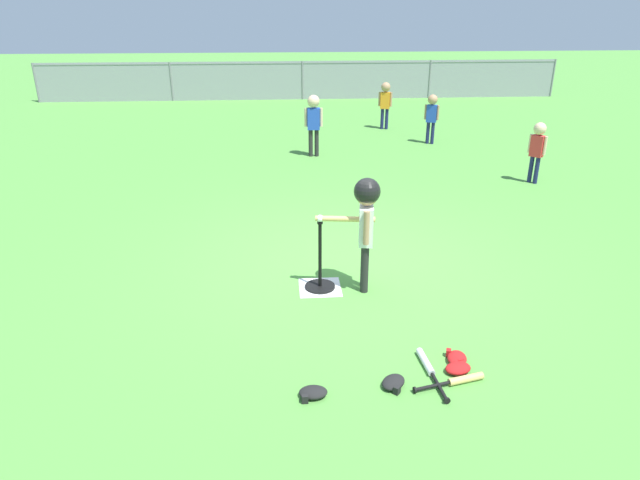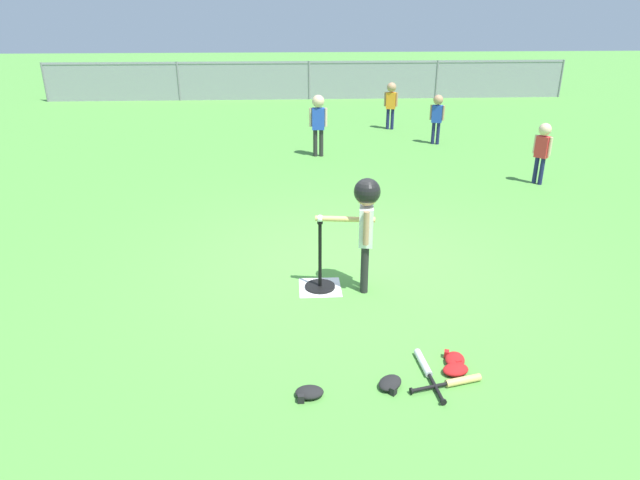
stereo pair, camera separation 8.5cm
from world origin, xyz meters
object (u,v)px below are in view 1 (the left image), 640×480
spare_bat_silver (428,367)px  glove_near_bats (458,368)px  fielder_deep_center (385,99)px  fielder_deep_left (314,117)px  batting_tee (320,277)px  fielder_deep_right (538,145)px  glove_tossed_aside (313,393)px  fielder_near_right (432,112)px  glove_outfield_drop (394,382)px  spare_bat_wood (459,380)px  glove_by_plate (457,358)px  baseball_on_tee (320,219)px  batter_child (366,212)px

spare_bat_silver → glove_near_bats: glove_near_bats is taller
fielder_deep_center → fielder_deep_left: 3.06m
batting_tee → fielder_deep_right: 5.19m
fielder_deep_left → glove_near_bats: (0.74, -7.04, -0.73)m
glove_near_bats → glove_tossed_aside: (-1.20, -0.22, 0.00)m
fielder_near_right → fielder_deep_left: (-2.55, -0.88, 0.10)m
glove_outfield_drop → spare_bat_silver: bearing=29.8°
fielder_deep_right → spare_bat_wood: bearing=-118.9°
glove_by_plate → spare_bat_wood: bearing=-103.8°
spare_bat_wood → glove_by_plate: glove_by_plate is taller
spare_bat_wood → glove_outfield_drop: glove_outfield_drop is taller
fielder_near_right → glove_near_bats: 8.14m
glove_near_bats → batting_tee: bearing=123.5°
baseball_on_tee → spare_bat_wood: 2.09m
fielder_near_right → spare_bat_wood: 8.30m
glove_outfield_drop → batter_child: bearing=90.1°
fielder_near_right → glove_tossed_aside: 8.70m
fielder_deep_center → spare_bat_silver: size_ratio=1.62×
glove_tossed_aside → batting_tee: bearing=84.0°
fielder_deep_left → glove_outfield_drop: fielder_deep_left is taller
fielder_deep_center → glove_outfield_drop: size_ratio=4.01×
baseball_on_tee → batting_tee: bearing=-135.0°
spare_bat_silver → glove_outfield_drop: glove_outfield_drop is taller
fielder_near_right → glove_near_bats: fielder_near_right is taller
glove_outfield_drop → baseball_on_tee: bearing=105.1°
spare_bat_silver → glove_tossed_aside: glove_tossed_aside is taller
fielder_deep_center → spare_bat_wood: bearing=-96.8°
fielder_near_right → glove_outfield_drop: bearing=-106.4°
spare_bat_wood → glove_near_bats: 0.16m
fielder_deep_center → fielder_deep_left: fielder_deep_left is taller
fielder_deep_right → spare_bat_wood: fielder_deep_right is taller
batting_tee → glove_by_plate: batting_tee is taller
spare_bat_wood → glove_tossed_aside: size_ratio=2.74×
batter_child → fielder_deep_left: (-0.17, 5.56, -0.10)m
batting_tee → glove_tossed_aside: bearing=-96.0°
batter_child → glove_tossed_aside: size_ratio=5.51×
baseball_on_tee → fielder_near_right: fielder_near_right is taller
batting_tee → fielder_deep_center: size_ratio=0.69×
glove_by_plate → fielder_near_right: bearing=77.1°
fielder_deep_left → glove_tossed_aside: fielder_deep_left is taller
batter_child → fielder_deep_left: batter_child is taller
batter_child → glove_outfield_drop: size_ratio=4.48×
spare_bat_silver → fielder_deep_right: bearing=58.5°
batter_child → baseball_on_tee: bearing=172.6°
spare_bat_silver → glove_by_plate: glove_by_plate is taller
fielder_deep_center → fielder_deep_right: bearing=-69.2°
baseball_on_tee → glove_tossed_aside: baseball_on_tee is taller
spare_bat_wood → batting_tee: bearing=120.0°
glove_near_bats → batter_child: bearing=110.9°
batting_tee → baseball_on_tee: baseball_on_tee is taller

